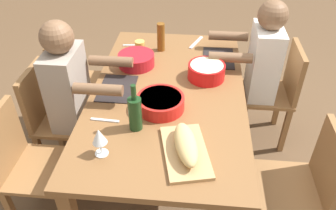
% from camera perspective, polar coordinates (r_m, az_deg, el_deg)
% --- Properties ---
extents(ground_plane, '(8.00, 8.00, 0.00)m').
position_cam_1_polar(ground_plane, '(2.70, 0.00, -10.69)').
color(ground_plane, brown).
extents(dining_table, '(1.72, 0.99, 0.74)m').
position_cam_1_polar(dining_table, '(2.26, 0.00, 0.59)').
color(dining_table, brown).
rests_on(dining_table, ground_plane).
extents(chair_near_left, '(0.40, 0.40, 0.85)m').
position_cam_1_polar(chair_near_left, '(2.91, -15.38, 4.24)').
color(chair_near_left, olive).
rests_on(chair_near_left, ground_plane).
extents(chair_near_right, '(0.40, 0.40, 0.85)m').
position_cam_1_polar(chair_near_right, '(2.25, -22.76, -9.02)').
color(chair_near_right, olive).
rests_on(chair_near_right, ground_plane).
extents(chair_far_right, '(0.40, 0.40, 0.85)m').
position_cam_1_polar(chair_far_right, '(2.12, 21.79, -12.20)').
color(chair_far_right, olive).
rests_on(chair_far_right, ground_plane).
extents(chair_near_center, '(0.40, 0.40, 0.85)m').
position_cam_1_polar(chair_near_center, '(2.56, -18.58, -1.54)').
color(chair_near_center, olive).
rests_on(chair_near_center, ground_plane).
extents(diner_near_center, '(0.41, 0.53, 1.20)m').
position_cam_1_polar(diner_near_center, '(2.37, -15.50, 2.21)').
color(diner_near_center, '#2D2D38').
rests_on(diner_near_center, ground_plane).
extents(chair_far_left, '(0.40, 0.40, 0.85)m').
position_cam_1_polar(chair_far_left, '(2.81, 17.84, 2.45)').
color(chair_far_left, olive).
rests_on(chair_far_left, ground_plane).
extents(diner_far_left, '(0.41, 0.53, 1.20)m').
position_cam_1_polar(diner_far_left, '(2.66, 14.84, 6.51)').
color(diner_far_left, '#2D2D38').
rests_on(diner_far_left, ground_plane).
extents(serving_bowl_greens, '(0.26, 0.26, 0.09)m').
position_cam_1_polar(serving_bowl_greens, '(2.47, -5.37, 7.72)').
color(serving_bowl_greens, '#B21923').
rests_on(serving_bowl_greens, dining_table).
extents(serving_bowl_salad, '(0.29, 0.29, 0.09)m').
position_cam_1_polar(serving_bowl_salad, '(2.03, -1.26, 0.52)').
color(serving_bowl_salad, red).
rests_on(serving_bowl_salad, dining_table).
extents(serving_bowl_pasta, '(0.25, 0.25, 0.10)m').
position_cam_1_polar(serving_bowl_pasta, '(2.33, 6.50, 5.79)').
color(serving_bowl_pasta, red).
rests_on(serving_bowl_pasta, dining_table).
extents(cutting_board, '(0.44, 0.31, 0.02)m').
position_cam_1_polar(cutting_board, '(1.77, 2.97, -7.87)').
color(cutting_board, tan).
rests_on(cutting_board, dining_table).
extents(bread_loaf, '(0.34, 0.18, 0.09)m').
position_cam_1_polar(bread_loaf, '(1.73, 3.03, -6.59)').
color(bread_loaf, tan).
rests_on(bread_loaf, cutting_board).
extents(wine_bottle, '(0.08, 0.08, 0.29)m').
position_cam_1_polar(wine_bottle, '(1.86, -5.57, -1.30)').
color(wine_bottle, '#193819').
rests_on(wine_bottle, dining_table).
extents(beer_bottle, '(0.06, 0.06, 0.22)m').
position_cam_1_polar(beer_bottle, '(2.65, -1.20, 11.36)').
color(beer_bottle, brown).
rests_on(beer_bottle, dining_table).
extents(wine_glass, '(0.08, 0.08, 0.17)m').
position_cam_1_polar(wine_glass, '(1.73, -11.52, -5.34)').
color(wine_glass, silver).
rests_on(wine_glass, dining_table).
extents(cup_near_left, '(0.07, 0.07, 0.10)m').
position_cam_1_polar(cup_near_left, '(2.64, -4.76, 9.71)').
color(cup_near_left, gold).
rests_on(cup_near_left, dining_table).
extents(fork_near_left, '(0.03, 0.17, 0.01)m').
position_cam_1_polar(fork_near_left, '(2.77, -5.82, 9.97)').
color(fork_near_left, silver).
rests_on(fork_near_left, dining_table).
extents(fork_near_right, '(0.02, 0.17, 0.01)m').
position_cam_1_polar(fork_near_right, '(2.00, -10.58, -2.54)').
color(fork_near_right, silver).
rests_on(fork_near_right, dining_table).
extents(placemat_near_center, '(0.32, 0.23, 0.01)m').
position_cam_1_polar(placemat_near_center, '(2.26, -8.56, 2.80)').
color(placemat_near_center, black).
rests_on(placemat_near_center, dining_table).
extents(placemat_far_left, '(0.32, 0.23, 0.01)m').
position_cam_1_polar(placemat_far_left, '(2.60, 8.49, 7.84)').
color(placemat_far_left, black).
rests_on(placemat_far_left, dining_table).
extents(carving_knife, '(0.22, 0.11, 0.01)m').
position_cam_1_polar(carving_knife, '(2.81, 4.77, 10.46)').
color(carving_knife, silver).
rests_on(carving_knife, dining_table).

